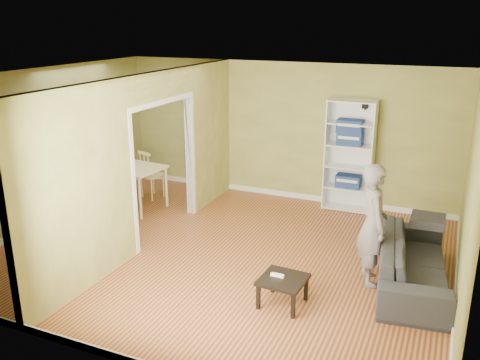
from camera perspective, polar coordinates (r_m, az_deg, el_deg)
name	(u,v)px	position (r m, az deg, el deg)	size (l,w,h in m)	color
room_shell	(222,169)	(7.25, -2.08, 1.26)	(6.50, 6.50, 6.50)	#B46C35
partition	(150,160)	(7.82, -10.05, 2.23)	(0.22, 5.50, 2.60)	tan
wall_speaker	(365,106)	(9.20, 13.88, 8.12)	(0.10, 0.10, 0.10)	black
sofa	(414,255)	(7.04, 18.94, -7.98)	(0.93, 2.18, 0.83)	#29292A
person	(374,214)	(6.74, 14.79, -3.74)	(0.54, 0.70, 1.91)	slate
bookshelf	(350,155)	(9.34, 12.24, 2.72)	(0.84, 0.37, 2.01)	white
paper_box_navy_a	(348,181)	(9.41, 12.07, -0.11)	(0.44, 0.28, 0.22)	navy
paper_box_navy_b	(350,139)	(9.21, 12.25, 4.57)	(0.44, 0.28, 0.22)	navy
paper_box_navy_c	(350,126)	(9.17, 12.26, 5.98)	(0.45, 0.29, 0.23)	navy
coffee_table	(283,282)	(6.29, 4.84, -11.34)	(0.54, 0.54, 0.36)	black
game_controller	(277,275)	(6.29, 4.22, -10.61)	(0.17, 0.04, 0.03)	white
dining_table	(128,170)	(9.47, -12.50, 1.08)	(1.26, 0.84, 0.79)	beige
chair_left	(95,180)	(9.96, -15.92, -0.02)	(0.40, 0.40, 0.87)	tan
chair_near	(105,193)	(9.04, -14.95, -1.47)	(0.43, 0.43, 0.95)	tan
chair_far	(152,174)	(9.99, -9.86, 0.69)	(0.43, 0.43, 0.95)	tan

